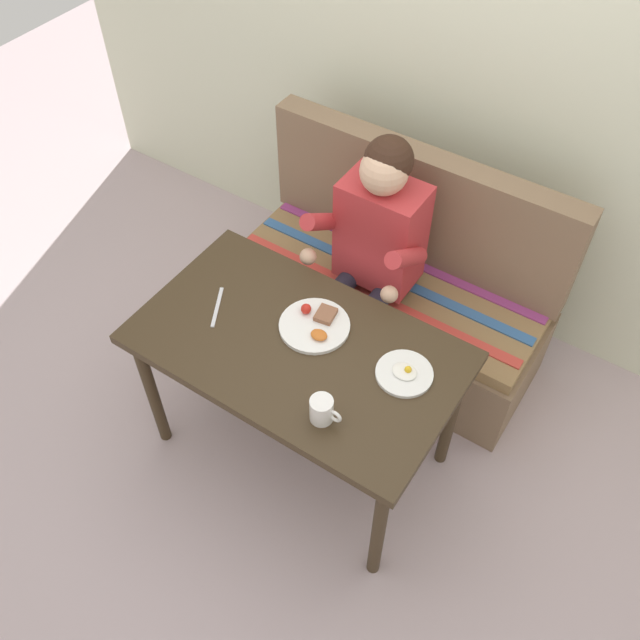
% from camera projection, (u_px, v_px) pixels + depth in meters
% --- Properties ---
extents(ground_plane, '(8.00, 8.00, 0.00)m').
position_uv_depth(ground_plane, '(301.00, 446.00, 3.04)').
color(ground_plane, '#B9A3A7').
extents(back_wall, '(4.40, 0.10, 2.60)m').
position_uv_depth(back_wall, '(474.00, 50.00, 2.74)').
color(back_wall, beige).
rests_on(back_wall, ground).
extents(table, '(1.20, 0.70, 0.73)m').
position_uv_depth(table, '(298.00, 358.00, 2.55)').
color(table, '#392A19').
rests_on(table, ground).
extents(couch, '(1.44, 0.56, 1.00)m').
position_uv_depth(couch, '(392.00, 291.00, 3.20)').
color(couch, '#7E6349').
rests_on(couch, ground).
extents(person, '(0.45, 0.61, 1.21)m').
position_uv_depth(person, '(372.00, 246.00, 2.81)').
color(person, '#BD3135').
rests_on(person, ground).
extents(plate_breakfast, '(0.27, 0.27, 0.05)m').
position_uv_depth(plate_breakfast, '(315.00, 324.00, 2.53)').
color(plate_breakfast, white).
rests_on(plate_breakfast, table).
extents(plate_eggs, '(0.20, 0.20, 0.04)m').
position_uv_depth(plate_eggs, '(404.00, 373.00, 2.39)').
color(plate_eggs, white).
rests_on(plate_eggs, table).
extents(coffee_mug, '(0.12, 0.08, 0.10)m').
position_uv_depth(coffee_mug, '(322.00, 410.00, 2.24)').
color(coffee_mug, white).
rests_on(coffee_mug, table).
extents(knife, '(0.11, 0.18, 0.00)m').
position_uv_depth(knife, '(217.00, 307.00, 2.60)').
color(knife, silver).
rests_on(knife, table).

